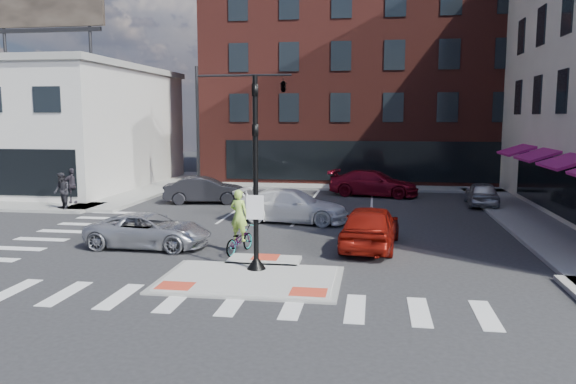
% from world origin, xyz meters
% --- Properties ---
extents(ground, '(120.00, 120.00, 0.00)m').
position_xyz_m(ground, '(0.00, 0.00, 0.00)').
color(ground, '#28282B').
rests_on(ground, ground).
extents(refuge_island, '(5.40, 4.65, 0.13)m').
position_xyz_m(refuge_island, '(0.00, -0.26, 0.05)').
color(refuge_island, gray).
rests_on(refuge_island, ground).
extents(sidewalk_nw, '(23.50, 20.50, 0.15)m').
position_xyz_m(sidewalk_nw, '(-16.76, 15.29, 0.08)').
color(sidewalk_nw, gray).
rests_on(sidewalk_nw, ground).
extents(sidewalk_e, '(3.00, 24.00, 0.15)m').
position_xyz_m(sidewalk_e, '(10.80, 10.00, 0.07)').
color(sidewalk_e, gray).
rests_on(sidewalk_e, ground).
extents(sidewalk_n, '(26.00, 3.00, 0.15)m').
position_xyz_m(sidewalk_n, '(3.00, 22.00, 0.07)').
color(sidewalk_n, gray).
rests_on(sidewalk_n, ground).
extents(building_nw, '(20.40, 16.40, 14.40)m').
position_xyz_m(building_nw, '(-21.98, 19.98, 4.23)').
color(building_nw, beige).
rests_on(building_nw, ground).
extents(building_n, '(24.40, 18.40, 15.50)m').
position_xyz_m(building_n, '(3.00, 31.99, 7.80)').
color(building_n, '#541F1A').
rests_on(building_n, ground).
extents(building_far_left, '(10.00, 12.00, 10.00)m').
position_xyz_m(building_far_left, '(-4.00, 52.00, 5.00)').
color(building_far_left, slate).
rests_on(building_far_left, ground).
extents(building_far_right, '(12.00, 12.00, 12.00)m').
position_xyz_m(building_far_right, '(9.00, 54.00, 6.00)').
color(building_far_right, brown).
rests_on(building_far_right, ground).
extents(signal_pole, '(0.60, 0.60, 5.98)m').
position_xyz_m(signal_pole, '(0.00, 0.40, 2.36)').
color(signal_pole, black).
rests_on(signal_pole, refuge_island).
extents(mast_arm_signal, '(6.10, 2.24, 8.00)m').
position_xyz_m(mast_arm_signal, '(-3.47, 18.00, 6.21)').
color(mast_arm_signal, black).
rests_on(mast_arm_signal, ground).
extents(silver_suv, '(4.64, 2.21, 1.28)m').
position_xyz_m(silver_suv, '(-4.68, 3.17, 0.64)').
color(silver_suv, '#B9BAC1').
rests_on(silver_suv, ground).
extents(red_sedan, '(2.41, 4.99, 1.64)m').
position_xyz_m(red_sedan, '(3.50, 4.30, 0.82)').
color(red_sedan, maroon).
rests_on(red_sedan, ground).
extents(white_pickup, '(5.45, 2.72, 1.52)m').
position_xyz_m(white_pickup, '(-0.14, 9.05, 0.76)').
color(white_pickup, white).
rests_on(white_pickup, ground).
extents(bg_car_dark, '(4.74, 2.39, 1.49)m').
position_xyz_m(bg_car_dark, '(-5.85, 13.99, 0.75)').
color(bg_car_dark, '#242429').
rests_on(bg_car_dark, ground).
extents(bg_car_silver, '(1.87, 4.07, 1.35)m').
position_xyz_m(bg_car_silver, '(9.48, 15.36, 0.68)').
color(bg_car_silver, '#B7B9BE').
rests_on(bg_car_silver, ground).
extents(bg_car_red, '(5.78, 3.24, 1.58)m').
position_xyz_m(bg_car_red, '(3.58, 18.39, 0.79)').
color(bg_car_red, maroon).
rests_on(bg_car_red, ground).
extents(cyclist, '(1.11, 1.95, 2.31)m').
position_xyz_m(cyclist, '(-1.13, 2.80, 0.78)').
color(cyclist, '#3F3F44').
rests_on(cyclist, ground).
extents(pedestrian_a, '(1.16, 1.13, 1.88)m').
position_xyz_m(pedestrian_a, '(-12.24, 10.00, 1.09)').
color(pedestrian_a, black).
rests_on(pedestrian_a, sidewalk_nw).
extents(pedestrian_b, '(1.23, 0.78, 1.94)m').
position_xyz_m(pedestrian_b, '(-12.78, 12.00, 1.12)').
color(pedestrian_b, '#332C36').
rests_on(pedestrian_b, sidewalk_nw).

